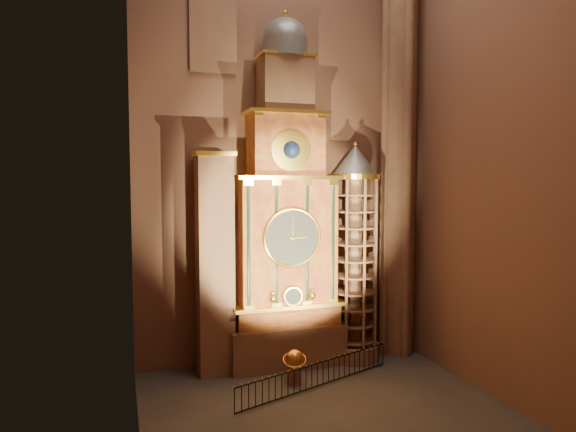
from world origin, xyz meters
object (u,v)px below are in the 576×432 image
object	(u,v)px
astronomical_clock	(285,228)
portrait_tower	(215,263)
celestial_globe	(295,363)
iron_railing	(317,375)
stair_turret	(354,254)

from	to	relation	value
astronomical_clock	portrait_tower	world-z (taller)	astronomical_clock
astronomical_clock	celestial_globe	distance (m)	6.24
portrait_tower	celestial_globe	bearing A→B (deg)	-37.47
celestial_globe	iron_railing	world-z (taller)	celestial_globe
portrait_tower	celestial_globe	distance (m)	5.74
celestial_globe	portrait_tower	bearing A→B (deg)	142.53
celestial_globe	iron_railing	xyz separation A→B (m)	(0.78, -0.78, -0.33)
astronomical_clock	portrait_tower	size ratio (longest dim) A/B	1.64
celestial_globe	iron_railing	distance (m)	1.15
stair_turret	iron_railing	bearing A→B (deg)	-137.12
celestial_globe	iron_railing	size ratio (longest dim) A/B	0.19
stair_turret	astronomical_clock	bearing A→B (deg)	175.70
astronomical_clock	iron_railing	xyz separation A→B (m)	(0.44, -3.11, -6.10)
portrait_tower	celestial_globe	size ratio (longest dim) A/B	6.77
iron_railing	portrait_tower	bearing A→B (deg)	140.87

